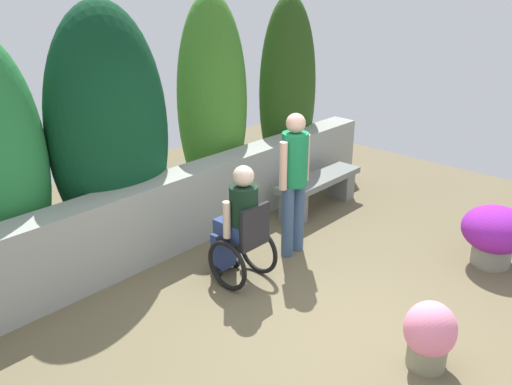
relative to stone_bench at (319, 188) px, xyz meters
name	(u,v)px	position (x,y,z in m)	size (l,w,h in m)	color
ground_plane	(308,327)	(-2.31, -1.61, -0.31)	(10.63, 10.63, 0.00)	brown
stone_retaining_wall	(161,216)	(-2.31, 0.59, 0.15)	(7.54, 0.39, 0.93)	gray
hedge_backdrop	(82,141)	(-2.89, 1.13, 1.10)	(7.55, 1.16, 2.91)	#287032
stone_bench	(319,188)	(0.00, 0.00, 0.00)	(1.49, 0.41, 0.48)	slate
person_in_wheelchair	(240,228)	(-2.13, -0.53, 0.31)	(0.53, 0.66, 1.33)	black
person_standing_companion	(294,175)	(-1.27, -0.56, 0.67)	(0.49, 0.30, 1.70)	#3B5273
flower_pot_purple_near	(495,233)	(0.07, -2.41, 0.08)	(0.74, 0.74, 0.70)	gray
flower_pot_terracotta_by_wall	(429,335)	(-2.05, -2.67, 0.00)	(0.44, 0.44, 0.61)	gray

